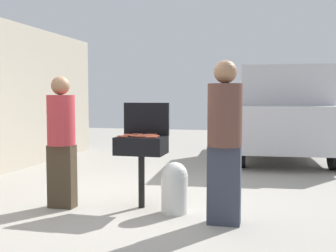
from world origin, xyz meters
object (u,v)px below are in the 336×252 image
(hot_dog_8, at_px, (123,136))
(hot_dog_6, at_px, (143,136))
(hot_dog_0, at_px, (129,136))
(hot_dog_11, at_px, (152,137))
(hot_dog_2, at_px, (138,135))
(hot_dog_3, at_px, (129,135))
(parked_minivan, at_px, (280,113))
(hot_dog_5, at_px, (150,135))
(hot_dog_10, at_px, (141,137))
(person_left, at_px, (61,137))
(hot_dog_9, at_px, (152,135))
(person_right, at_px, (225,136))
(hot_dog_1, at_px, (136,136))
(propane_tank, at_px, (175,186))
(hot_dog_4, at_px, (149,136))
(bbq_grill, at_px, (141,148))
(hot_dog_7, at_px, (154,136))

(hot_dog_8, bearing_deg, hot_dog_6, 40.33)
(hot_dog_0, relative_size, hot_dog_11, 1.00)
(hot_dog_2, distance_m, hot_dog_3, 0.12)
(hot_dog_6, height_order, hot_dog_8, same)
(parked_minivan, bearing_deg, hot_dog_11, 68.14)
(hot_dog_5, xyz_separation_m, parked_minivan, (1.69, 4.78, 0.11))
(hot_dog_10, height_order, person_left, person_left)
(hot_dog_9, bearing_deg, hot_dog_8, -134.12)
(person_right, bearing_deg, hot_dog_8, -24.72)
(hot_dog_1, distance_m, hot_dog_5, 0.22)
(hot_dog_1, xyz_separation_m, propane_tank, (0.51, -0.06, -0.59))
(person_left, height_order, parked_minivan, parked_minivan)
(hot_dog_4, bearing_deg, hot_dog_5, 103.65)
(hot_dog_2, relative_size, hot_dog_9, 1.00)
(hot_dog_2, distance_m, hot_dog_10, 0.27)
(hot_dog_5, xyz_separation_m, hot_dog_11, (0.10, -0.25, 0.00))
(parked_minivan, bearing_deg, hot_dog_3, 63.62)
(hot_dog_6, xyz_separation_m, propane_tank, (0.44, -0.15, -0.59))
(bbq_grill, xyz_separation_m, hot_dog_6, (0.02, 0.01, 0.15))
(hot_dog_9, relative_size, hot_dog_10, 1.00)
(hot_dog_0, bearing_deg, hot_dog_1, -28.21)
(hot_dog_1, xyz_separation_m, hot_dog_4, (0.17, 0.02, 0.00))
(hot_dog_9, relative_size, hot_dog_11, 1.00)
(hot_dog_8, height_order, propane_tank, hot_dog_8)
(hot_dog_4, xyz_separation_m, hot_dog_9, (-0.02, 0.21, 0.00))
(hot_dog_1, bearing_deg, hot_dog_11, -16.77)
(propane_tank, height_order, parked_minivan, parked_minivan)
(hot_dog_10, bearing_deg, person_left, -173.73)
(hot_dog_2, xyz_separation_m, person_right, (1.17, -0.56, 0.06))
(hot_dog_11, height_order, person_left, person_left)
(bbq_grill, height_order, hot_dog_8, hot_dog_8)
(bbq_grill, bearing_deg, hot_dog_3, 164.55)
(hot_dog_0, bearing_deg, hot_dog_4, -8.02)
(hot_dog_10, bearing_deg, hot_dog_8, -170.77)
(hot_dog_4, height_order, hot_dog_9, same)
(hot_dog_3, relative_size, hot_dog_8, 1.00)
(hot_dog_3, height_order, hot_dog_5, same)
(hot_dog_3, xyz_separation_m, person_right, (1.27, -0.48, 0.06))
(hot_dog_1, xyz_separation_m, person_right, (1.13, -0.35, 0.06))
(hot_dog_6, distance_m, person_left, 1.02)
(hot_dog_11, distance_m, person_left, 1.16)
(hot_dog_7, distance_m, hot_dog_10, 0.17)
(bbq_grill, height_order, hot_dog_9, hot_dog_9)
(bbq_grill, distance_m, propane_tank, 0.65)
(person_right, bearing_deg, hot_dog_11, -29.82)
(hot_dog_4, height_order, hot_dog_5, same)
(hot_dog_2, distance_m, propane_tank, 0.84)
(hot_dog_4, relative_size, parked_minivan, 0.03)
(hot_dog_0, xyz_separation_m, hot_dog_11, (0.34, -0.13, 0.00))
(hot_dog_8, bearing_deg, hot_dog_4, 16.92)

